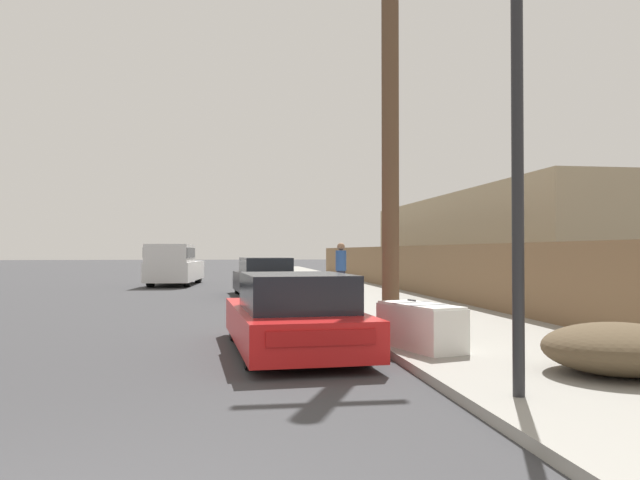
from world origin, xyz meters
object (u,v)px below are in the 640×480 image
discarded_fridge (420,326)px  street_lamp (517,142)px  utility_pole (390,101)px  pedestrian (341,269)px  parked_sports_car_red (293,316)px  brush_pile (620,349)px  car_parked_mid (265,278)px  pickup_truck (174,265)px

discarded_fridge → street_lamp: size_ratio=0.39×
utility_pole → pedestrian: bearing=86.0°
parked_sports_car_red → pedestrian: bearing=71.8°
parked_sports_car_red → brush_pile: parked_sports_car_red is taller
street_lamp → brush_pile: (1.69, 0.88, -2.23)m
brush_pile → pedestrian: (-0.99, 12.82, 0.58)m
car_parked_mid → street_lamp: 16.07m
parked_sports_car_red → car_parked_mid: 12.12m
discarded_fridge → utility_pole: utility_pole is taller
pickup_truck → brush_pile: bearing=112.3°
parked_sports_car_red → pickup_truck: bearing=96.3°
parked_sports_car_red → street_lamp: size_ratio=1.04×
pickup_truck → utility_pole: bearing=111.8°
discarded_fridge → pedestrian: bearing=70.0°
pickup_truck → discarded_fridge: bearing=109.5°
discarded_fridge → street_lamp: 3.78m
car_parked_mid → brush_pile: (3.30, -14.98, -0.21)m
pickup_truck → pedestrian: pickup_truck is taller
pickup_truck → utility_pole: size_ratio=0.69×
discarded_fridge → brush_pile: bearing=-67.7°
car_parked_mid → brush_pile: 15.34m
pickup_truck → brush_pile: (6.98, -22.03, -0.51)m
parked_sports_car_red → pedestrian: (2.56, 9.96, 0.44)m
street_lamp → brush_pile: size_ratio=2.44×
discarded_fridge → parked_sports_car_red: parked_sports_car_red is taller
brush_pile → pedestrian: 12.87m
brush_pile → parked_sports_car_red: bearing=141.2°
pickup_truck → utility_pole: 18.67m
pedestrian → parked_sports_car_red: bearing=-104.4°
parked_sports_car_red → pedestrian: size_ratio=2.63×
parked_sports_car_red → car_parked_mid: bearing=85.0°
discarded_fridge → pedestrian: pedestrian is taller
car_parked_mid → pedestrian: bearing=-47.8°
car_parked_mid → pickup_truck: 7.96m
utility_pole → street_lamp: size_ratio=1.91×
pickup_truck → brush_pile: 23.11m
car_parked_mid → brush_pile: car_parked_mid is taller
pickup_truck → parked_sports_car_red: bearing=104.8°
car_parked_mid → utility_pole: 11.27m
car_parked_mid → street_lamp: street_lamp is taller
discarded_fridge → pedestrian: 10.67m
discarded_fridge → parked_sports_car_red: 1.95m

